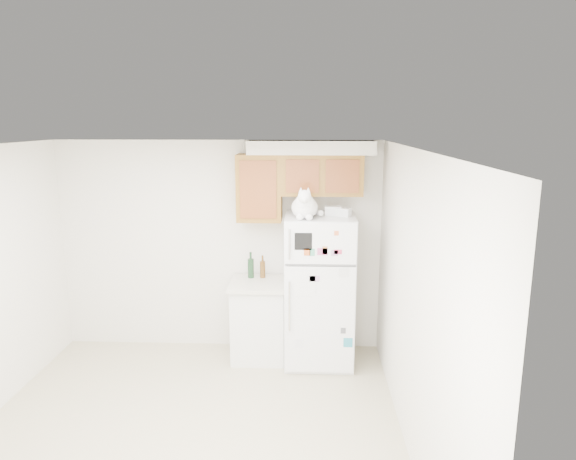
# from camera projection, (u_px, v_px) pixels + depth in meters

# --- Properties ---
(ground_plane) EXTENTS (3.80, 4.00, 0.01)m
(ground_plane) POSITION_uv_depth(u_px,v_px,m) (184.00, 443.00, 4.42)
(ground_plane) COLOR tan
(room_shell) EXTENTS (3.84, 4.04, 2.52)m
(room_shell) POSITION_uv_depth(u_px,v_px,m) (197.00, 247.00, 4.30)
(room_shell) COLOR silver
(room_shell) RESTS_ON ground_plane
(refrigerator) EXTENTS (0.76, 0.78, 1.70)m
(refrigerator) POSITION_uv_depth(u_px,v_px,m) (319.00, 290.00, 5.76)
(refrigerator) COLOR white
(refrigerator) RESTS_ON ground_plane
(base_counter) EXTENTS (0.64, 0.64, 0.92)m
(base_counter) POSITION_uv_depth(u_px,v_px,m) (259.00, 319.00, 5.94)
(base_counter) COLOR white
(base_counter) RESTS_ON ground_plane
(cat) EXTENTS (0.34, 0.50, 0.35)m
(cat) POSITION_uv_depth(u_px,v_px,m) (305.00, 206.00, 5.40)
(cat) COLOR white
(cat) RESTS_ON refrigerator
(storage_box_back) EXTENTS (0.20, 0.16, 0.10)m
(storage_box_back) POSITION_uv_depth(u_px,v_px,m) (334.00, 211.00, 5.60)
(storage_box_back) COLOR white
(storage_box_back) RESTS_ON refrigerator
(storage_box_front) EXTENTS (0.18, 0.16, 0.09)m
(storage_box_front) POSITION_uv_depth(u_px,v_px,m) (343.00, 212.00, 5.54)
(storage_box_front) COLOR white
(storage_box_front) RESTS_ON refrigerator
(bottle_green) EXTENTS (0.07, 0.07, 0.31)m
(bottle_green) POSITION_uv_depth(u_px,v_px,m) (251.00, 265.00, 5.96)
(bottle_green) COLOR #19381E
(bottle_green) RESTS_ON base_counter
(bottle_amber) EXTENTS (0.06, 0.06, 0.27)m
(bottle_amber) POSITION_uv_depth(u_px,v_px,m) (263.00, 267.00, 5.96)
(bottle_amber) COLOR #593814
(bottle_amber) RESTS_ON base_counter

